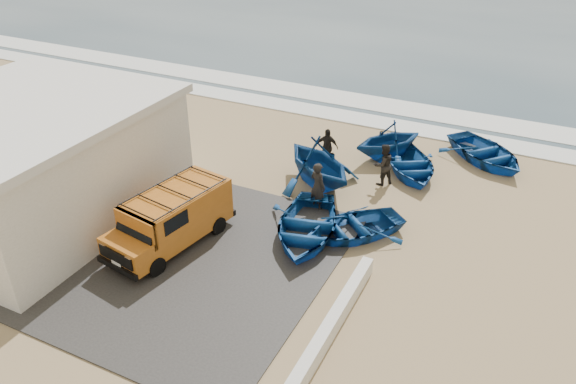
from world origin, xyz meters
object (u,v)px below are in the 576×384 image
at_px(boat_near_right, 354,226).
at_px(fisherman_front, 318,186).
at_px(boat_far_right, 486,153).
at_px(fisherman_middle, 383,165).
at_px(parapet, 333,323).
at_px(building, 28,161).
at_px(boat_near_left, 306,226).
at_px(boat_far_left, 388,140).
at_px(boat_mid_left, 319,162).
at_px(boat_mid_right, 411,165).
at_px(fisherman_back, 327,147).
at_px(van, 172,217).

xyz_separation_m(boat_near_right, fisherman_front, (-1.91, 1.14, 0.59)).
bearing_deg(boat_far_right, fisherman_middle, -179.83).
xyz_separation_m(parapet, boat_far_right, (2.12, 12.85, 0.16)).
distance_m(building, fisherman_middle, 13.66).
bearing_deg(boat_near_left, boat_far_left, 70.87).
bearing_deg(building, boat_mid_left, 37.01).
distance_m(boat_near_right, fisherman_middle, 4.15).
distance_m(boat_near_right, boat_mid_right, 5.55).
bearing_deg(building, boat_far_right, 39.03).
distance_m(boat_far_left, fisherman_front, 5.51).
distance_m(building, boat_near_left, 10.43).
height_order(boat_far_left, boat_far_right, boat_far_left).
bearing_deg(boat_far_right, fisherman_front, -175.03).
relative_size(boat_mid_left, boat_far_left, 1.19).
distance_m(parapet, fisherman_back, 10.36).
bearing_deg(boat_mid_left, boat_near_left, -128.76).
distance_m(boat_near_left, fisherman_middle, 5.12).
distance_m(boat_mid_left, fisherman_front, 1.84).
bearing_deg(boat_near_left, building, -177.38).
relative_size(building, boat_far_left, 2.79).
distance_m(parapet, boat_far_right, 13.02).
height_order(van, fisherman_front, van).
height_order(parapet, boat_mid_left, boat_mid_left).
height_order(building, boat_near_right, building).
bearing_deg(fisherman_front, fisherman_back, -49.67).
height_order(boat_near_right, fisherman_back, fisherman_back).
bearing_deg(fisherman_middle, boat_near_right, 44.42).
height_order(boat_near_left, boat_far_right, boat_near_left).
height_order(fisherman_middle, fisherman_back, fisherman_middle).
height_order(boat_near_right, boat_mid_left, boat_mid_left).
distance_m(boat_near_left, boat_far_left, 7.42).
bearing_deg(boat_near_right, van, -108.01).
height_order(parapet, boat_far_right, boat_far_right).
distance_m(building, boat_mid_right, 15.19).
distance_m(boat_near_left, boat_mid_left, 3.89).
xyz_separation_m(boat_near_right, boat_far_right, (3.26, 8.10, 0.05)).
relative_size(parapet, boat_far_left, 1.78).
bearing_deg(fisherman_middle, boat_mid_left, -20.80).
xyz_separation_m(boat_far_left, fisherman_back, (-2.22, -1.82, -0.04)).
relative_size(boat_near_right, boat_far_right, 0.88).
height_order(boat_far_left, fisherman_front, fisherman_front).
bearing_deg(boat_far_left, boat_near_right, -45.99).
height_order(parapet, boat_far_left, boat_far_left).
distance_m(parapet, boat_near_right, 4.89).
xyz_separation_m(boat_mid_right, fisherman_middle, (-0.81, -1.41, 0.49)).
relative_size(boat_mid_left, fisherman_middle, 2.24).
bearing_deg(boat_mid_left, fisherman_back, 46.47).
bearing_deg(van, boat_near_left, 40.30).
bearing_deg(boat_near_left, boat_far_right, 48.20).
bearing_deg(boat_mid_left, fisherman_middle, -27.47).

